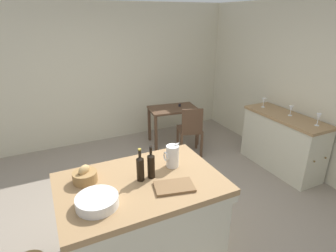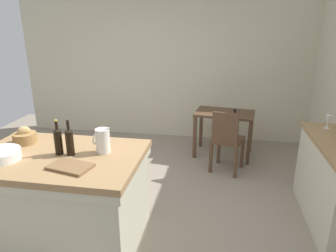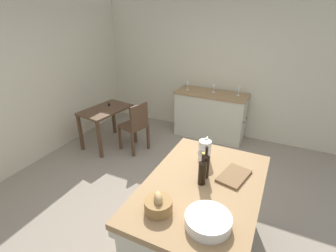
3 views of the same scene
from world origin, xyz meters
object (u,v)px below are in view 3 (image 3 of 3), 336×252
(side_cabinet, at_px, (210,115))
(bread_basket, at_px, (158,205))
(cutting_board, at_px, (234,176))
(island_table, at_px, (200,219))
(wooden_chair, at_px, (135,125))
(wine_glass_left, at_px, (214,87))
(wash_bowl, at_px, (208,221))
(pitcher, at_px, (205,151))
(wine_bottle_dark, at_px, (206,165))
(wine_bottle_amber, at_px, (202,171))
(writing_desk, at_px, (106,115))
(wine_glass_middle, at_px, (188,85))
(wine_glass_far_left, at_px, (239,89))

(side_cabinet, relative_size, bread_basket, 6.09)
(side_cabinet, distance_m, cutting_board, 2.66)
(island_table, relative_size, side_cabinet, 1.11)
(wooden_chair, distance_m, wine_glass_left, 1.64)
(wash_bowl, xyz_separation_m, cutting_board, (0.68, -0.04, -0.03))
(side_cabinet, bearing_deg, pitcher, -165.26)
(wine_bottle_dark, bearing_deg, side_cabinet, 15.30)
(cutting_board, relative_size, wine_glass_left, 2.29)
(wine_bottle_amber, bearing_deg, wine_bottle_dark, 1.84)
(side_cabinet, xyz_separation_m, writing_desk, (-1.15, 1.62, 0.15))
(wooden_chair, distance_m, wine_glass_middle, 1.32)
(wine_bottle_amber, xyz_separation_m, wine_glass_left, (2.71, 0.68, -0.03))
(wine_glass_left, bearing_deg, wine_bottle_amber, -165.87)
(side_cabinet, height_order, bread_basket, bread_basket)
(writing_desk, distance_m, wooden_chair, 0.61)
(wine_bottle_dark, height_order, wine_glass_middle, wine_bottle_dark)
(island_table, distance_m, wine_glass_far_left, 2.79)
(wine_glass_left, bearing_deg, wine_bottle_dark, -165.37)
(cutting_board, distance_m, wine_glass_left, 2.65)
(side_cabinet, xyz_separation_m, wine_glass_left, (0.05, -0.02, 0.56))
(wooden_chair, bearing_deg, side_cabinet, -42.45)
(island_table, relative_size, wine_glass_left, 9.91)
(pitcher, bearing_deg, bread_basket, 173.61)
(bread_basket, distance_m, wine_bottle_dark, 0.62)
(wooden_chair, xyz_separation_m, wine_bottle_amber, (-1.55, -1.72, 0.55))
(island_table, bearing_deg, wooden_chair, 48.12)
(wine_glass_middle, bearing_deg, wooden_chair, 153.62)
(bread_basket, bearing_deg, wine_glass_left, 8.65)
(wine_glass_far_left, relative_size, wine_glass_middle, 1.13)
(bread_basket, xyz_separation_m, wine_bottle_dark, (0.58, -0.19, 0.07))
(pitcher, bearing_deg, side_cabinet, 14.74)
(writing_desk, bearing_deg, cutting_board, -116.53)
(bread_basket, bearing_deg, side_cabinet, 9.14)
(wine_bottle_amber, bearing_deg, wine_glass_left, 14.13)
(cutting_board, bearing_deg, pitcher, 66.10)
(bread_basket, bearing_deg, wine_glass_far_left, 0.39)
(writing_desk, distance_m, cutting_board, 2.89)
(wine_bottle_dark, distance_m, wine_glass_middle, 2.79)
(cutting_board, xyz_separation_m, wine_bottle_dark, (-0.12, 0.25, 0.12))
(wooden_chair, height_order, wine_bottle_dark, wine_bottle_dark)
(cutting_board, bearing_deg, wine_bottle_amber, 132.59)
(pitcher, bearing_deg, wine_bottle_dark, -160.14)
(island_table, bearing_deg, wine_bottle_amber, 59.36)
(side_cabinet, height_order, wine_bottle_amber, wine_bottle_amber)
(side_cabinet, height_order, cutting_board, cutting_board)
(island_table, distance_m, wooden_chair, 2.33)
(wooden_chair, distance_m, wine_glass_far_left, 1.98)
(wooden_chair, relative_size, wine_bottle_amber, 2.80)
(island_table, height_order, side_cabinet, same)
(wine_glass_left, bearing_deg, wine_glass_far_left, -89.36)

